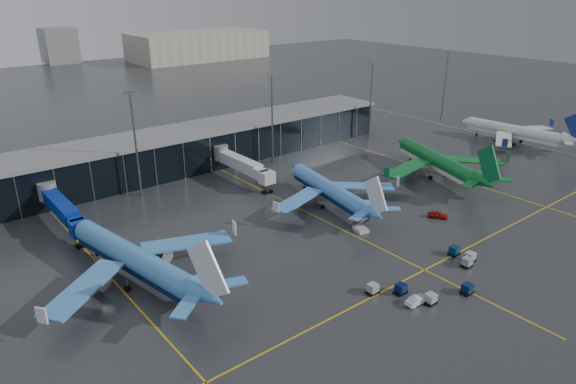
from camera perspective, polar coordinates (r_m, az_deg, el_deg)
ground at (r=98.18m, az=4.33°, el=-7.02°), size 600.00×600.00×0.00m
terminal_pier at (r=143.90m, az=-12.65°, el=4.45°), size 142.00×17.00×10.70m
jet_bridges at (r=116.18m, az=-23.79°, el=-1.68°), size 94.00×27.50×7.20m
flood_masts at (r=133.61m, az=-8.68°, el=7.14°), size 203.00×0.50×25.50m
distant_hangars at (r=351.89m, az=-21.07°, el=14.29°), size 260.00×71.00×22.00m
taxi_lines at (r=111.16m, az=4.41°, el=-3.37°), size 220.00×120.00×0.02m
airliner_arkefly at (r=91.10m, az=-16.97°, el=-5.65°), size 45.65×49.95×13.45m
airliner_klm_near at (r=118.24m, az=4.57°, el=1.33°), size 40.46×44.21×11.86m
airliner_aer_lingus at (r=141.46m, az=16.32°, el=4.32°), size 50.59×53.77×13.34m
airliner_ba at (r=180.43m, az=23.83°, el=6.92°), size 39.09×43.65×12.56m
baggage_carts at (r=93.80m, az=16.41°, el=-8.91°), size 24.31×11.36×1.70m
mobile_airstair at (r=107.82m, az=8.10°, el=-3.93°), size 3.00×3.69×3.45m
service_van_red at (r=117.36m, az=16.30°, el=-2.44°), size 3.81×4.54×1.47m
service_van_white at (r=86.44m, az=14.14°, el=-11.56°), size 4.33×1.71×1.40m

